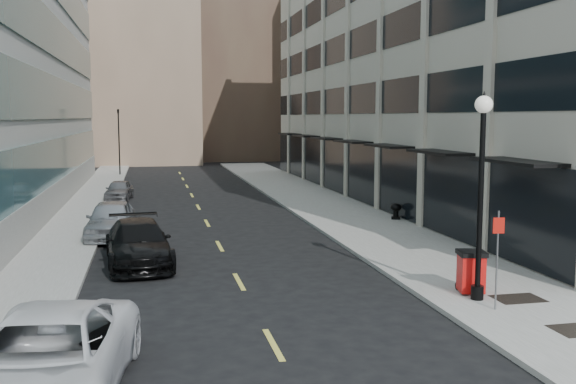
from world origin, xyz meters
name	(u,v)px	position (x,y,z in m)	size (l,w,h in m)	color
ground	(291,378)	(0.00, 0.00, 0.00)	(160.00, 160.00, 0.00)	black
sidewalk_right	(347,217)	(7.50, 20.00, 0.07)	(5.00, 80.00, 0.15)	gray
sidewalk_left	(74,226)	(-6.50, 20.00, 0.07)	(3.00, 80.00, 0.15)	gray
building_right	(454,62)	(16.94, 26.99, 8.99)	(15.30, 46.50, 18.25)	#B7AC9A
skyline_tan_near	(137,45)	(-4.00, 68.00, 14.00)	(14.00, 18.00, 28.00)	#92765F
skyline_brown	(232,27)	(8.00, 72.00, 17.00)	(12.00, 16.00, 34.00)	brown
skyline_tan_far	(61,74)	(-14.00, 78.00, 11.00)	(12.00, 14.00, 22.00)	#92765F
skyline_stone	(318,80)	(18.00, 66.00, 10.00)	(10.00, 14.00, 20.00)	#B7AC9A
grate_far	(518,299)	(7.60, 3.80, 0.15)	(1.40, 1.00, 0.01)	black
road_centerline	(213,233)	(0.00, 17.00, 0.01)	(0.15, 68.20, 0.01)	#D8CC4C
traffic_signal	(118,113)	(-5.50, 48.00, 5.72)	(0.66, 0.66, 6.98)	black
car_white_van	(45,360)	(-4.80, -0.20, 0.85)	(2.84, 6.15, 1.71)	silver
car_black_pickup	(138,243)	(-3.27, 11.21, 0.80)	(2.25, 5.54, 1.61)	black
car_silver_sedan	(111,220)	(-4.54, 16.80, 0.84)	(1.99, 4.95, 1.69)	#94989C
car_grey_sedan	(119,190)	(-4.80, 30.45, 0.65)	(1.54, 3.83, 1.30)	slate
trash_bin	(471,270)	(6.54, 4.67, 0.84)	(0.94, 0.97, 1.29)	red
lamppost	(481,179)	(6.40, 4.00, 3.66)	(0.50, 0.50, 5.99)	black
sign_post	(498,247)	(6.40, 2.99, 1.88)	(0.32, 0.08, 2.74)	slate
urn_planter	(396,209)	(9.60, 18.35, 0.65)	(0.60, 0.60, 0.83)	black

